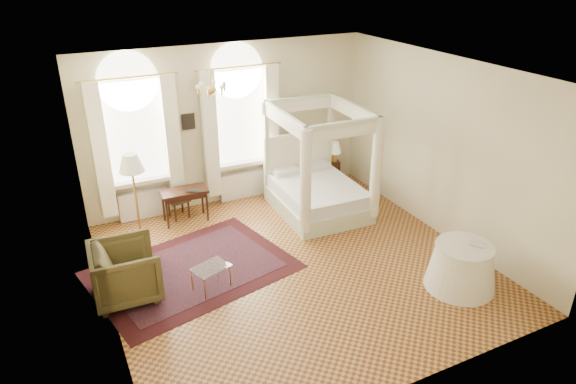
% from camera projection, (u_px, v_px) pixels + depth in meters
% --- Properties ---
extents(ground, '(6.00, 6.00, 0.00)m').
position_uv_depth(ground, '(295.00, 266.00, 8.78)').
color(ground, '#AE7632').
rests_on(ground, ground).
extents(room_walls, '(6.00, 6.00, 6.00)m').
position_uv_depth(room_walls, '(295.00, 158.00, 7.94)').
color(room_walls, beige).
rests_on(room_walls, ground).
extents(window_left, '(1.62, 0.27, 3.29)m').
position_uv_depth(window_left, '(137.00, 149.00, 9.72)').
color(window_left, white).
rests_on(window_left, room_walls).
extents(window_right, '(1.62, 0.27, 3.29)m').
position_uv_depth(window_right, '(241.00, 133.00, 10.56)').
color(window_right, white).
rests_on(window_right, room_walls).
extents(chandelier, '(0.51, 0.45, 0.50)m').
position_uv_depth(chandelier, '(211.00, 88.00, 8.16)').
color(chandelier, '#C08F40').
rests_on(chandelier, room_walls).
extents(wall_pictures, '(2.54, 0.03, 0.39)m').
position_uv_depth(wall_pictures, '(233.00, 113.00, 10.42)').
color(wall_pictures, black).
rests_on(wall_pictures, room_walls).
extents(canopy_bed, '(1.73, 2.09, 2.19)m').
position_uv_depth(canopy_bed, '(318.00, 189.00, 10.41)').
color(canopy_bed, beige).
rests_on(canopy_bed, ground).
extents(nightstand, '(0.48, 0.45, 0.58)m').
position_uv_depth(nightstand, '(329.00, 172.00, 11.75)').
color(nightstand, '#33170E').
rests_on(nightstand, ground).
extents(nightstand_lamp, '(0.31, 0.31, 0.45)m').
position_uv_depth(nightstand_lamp, '(334.00, 149.00, 11.46)').
color(nightstand_lamp, '#C08F40').
rests_on(nightstand_lamp, nightstand).
extents(writing_desk, '(0.91, 0.50, 0.67)m').
position_uv_depth(writing_desk, '(184.00, 195.00, 10.01)').
color(writing_desk, '#33170E').
rests_on(writing_desk, ground).
extents(laptop, '(0.38, 0.33, 0.03)m').
position_uv_depth(laptop, '(194.00, 190.00, 9.94)').
color(laptop, black).
rests_on(laptop, writing_desk).
extents(stool, '(0.46, 0.46, 0.45)m').
position_uv_depth(stool, '(178.00, 200.00, 10.24)').
color(stool, '#463B1E').
rests_on(stool, ground).
extents(armchair, '(1.04, 1.01, 0.90)m').
position_uv_depth(armchair, '(126.00, 272.00, 7.82)').
color(armchair, '#483F1F').
rests_on(armchair, ground).
extents(coffee_table, '(0.68, 0.58, 0.40)m').
position_uv_depth(coffee_table, '(211.00, 269.00, 8.05)').
color(coffee_table, white).
rests_on(coffee_table, ground).
extents(floor_lamp, '(0.44, 0.44, 1.72)m').
position_uv_depth(floor_lamp, '(132.00, 168.00, 8.91)').
color(floor_lamp, '#C08F40').
rests_on(floor_lamp, ground).
extents(oriental_rug, '(3.60, 2.92, 0.01)m').
position_uv_depth(oriental_rug, '(193.00, 270.00, 8.65)').
color(oriental_rug, '#380D10').
rests_on(oriental_rug, ground).
extents(side_table, '(1.10, 1.10, 0.75)m').
position_uv_depth(side_table, '(462.00, 267.00, 8.09)').
color(side_table, white).
rests_on(side_table, ground).
extents(book, '(0.27, 0.29, 0.02)m').
position_uv_depth(book, '(476.00, 247.00, 7.88)').
color(book, black).
rests_on(book, side_table).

